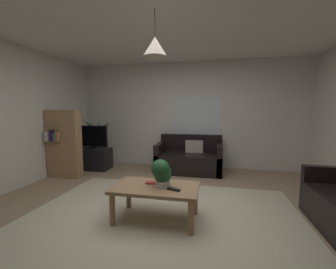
% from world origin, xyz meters
% --- Properties ---
extents(floor, '(5.54, 5.32, 0.02)m').
position_xyz_m(floor, '(0.00, 0.00, -0.01)').
color(floor, '#9E8466').
rests_on(floor, ground).
extents(rug, '(3.60, 2.93, 0.01)m').
position_xyz_m(rug, '(0.00, -0.20, 0.00)').
color(rug, beige).
rests_on(rug, ground).
extents(wall_back, '(5.66, 0.06, 2.56)m').
position_xyz_m(wall_back, '(0.00, 2.69, 1.28)').
color(wall_back, silver).
rests_on(wall_back, ground).
extents(ceiling, '(5.54, 5.32, 0.02)m').
position_xyz_m(ceiling, '(0.00, 0.00, 2.57)').
color(ceiling, white).
extents(window_pane, '(1.12, 0.01, 1.18)m').
position_xyz_m(window_pane, '(0.22, 2.66, 1.11)').
color(window_pane, white).
extents(couch_under_window, '(1.46, 0.82, 0.82)m').
position_xyz_m(couch_under_window, '(0.09, 2.19, 0.28)').
color(couch_under_window, black).
rests_on(couch_under_window, ground).
extents(coffee_table, '(1.07, 0.63, 0.44)m').
position_xyz_m(coffee_table, '(-0.06, -0.15, 0.37)').
color(coffee_table, '#A87F56').
rests_on(coffee_table, ground).
extents(book_on_table_0, '(0.14, 0.11, 0.02)m').
position_xyz_m(book_on_table_0, '(-0.16, -0.06, 0.45)').
color(book_on_table_0, '#B22D2D').
rests_on(book_on_table_0, coffee_table).
extents(remote_on_table_0, '(0.17, 0.10, 0.02)m').
position_xyz_m(remote_on_table_0, '(0.19, -0.24, 0.45)').
color(remote_on_table_0, black).
rests_on(remote_on_table_0, coffee_table).
extents(potted_plant_on_table, '(0.25, 0.25, 0.35)m').
position_xyz_m(potted_plant_on_table, '(0.01, -0.14, 0.62)').
color(potted_plant_on_table, beige).
rests_on(potted_plant_on_table, coffee_table).
extents(tv_stand, '(0.90, 0.44, 0.50)m').
position_xyz_m(tv_stand, '(-2.22, 1.91, 0.25)').
color(tv_stand, black).
rests_on(tv_stand, ground).
extents(tv, '(0.87, 0.16, 0.54)m').
position_xyz_m(tv, '(-2.22, 1.89, 0.78)').
color(tv, black).
rests_on(tv, tv_stand).
extents(potted_palm_corner, '(0.82, 0.76, 1.20)m').
position_xyz_m(potted_palm_corner, '(-2.32, 2.35, 0.57)').
color(potted_palm_corner, beige).
rests_on(potted_palm_corner, ground).
extents(bookshelf_corner, '(0.70, 0.31, 1.40)m').
position_xyz_m(bookshelf_corner, '(-2.41, 1.20, 0.71)').
color(bookshelf_corner, '#A87F56').
rests_on(bookshelf_corner, ground).
extents(pendant_lamp, '(0.28, 0.28, 0.54)m').
position_xyz_m(pendant_lamp, '(-0.06, -0.15, 2.14)').
color(pendant_lamp, black).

